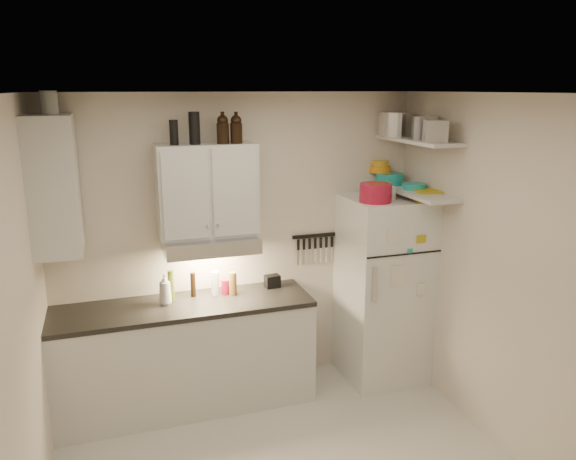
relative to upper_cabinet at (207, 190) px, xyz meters
name	(u,v)px	position (x,y,z in m)	size (l,w,h in m)	color
ceiling	(296,91)	(0.30, -1.33, 0.78)	(3.20, 3.00, 0.02)	silver
back_wall	(239,244)	(0.30, 0.18, -0.53)	(3.20, 0.02, 2.60)	beige
left_wall	(17,339)	(-1.31, -1.33, -0.53)	(0.02, 3.00, 2.60)	beige
right_wall	(506,278)	(1.91, -1.33, -0.53)	(0.02, 3.00, 2.60)	beige
base_cabinet	(186,357)	(-0.25, -0.14, -1.39)	(2.10, 0.60, 0.88)	silver
countertop	(184,306)	(-0.25, -0.14, -0.93)	(2.10, 0.62, 0.04)	black
upper_cabinet	(207,190)	(0.00, 0.00, 0.00)	(0.80, 0.33, 0.75)	silver
side_cabinet	(54,185)	(-1.14, -0.14, 0.12)	(0.33, 0.55, 1.00)	silver
range_hood	(210,244)	(0.00, -0.06, -0.44)	(0.76, 0.46, 0.12)	silver
fridge	(383,289)	(1.55, -0.18, -0.98)	(0.70, 0.68, 1.70)	white
shelf_hi	(419,141)	(1.75, -0.31, 0.38)	(0.30, 0.95, 0.03)	silver
shelf_lo	(416,192)	(1.75, -0.31, -0.07)	(0.30, 0.95, 0.03)	silver
knife_strip	(314,236)	(1.00, 0.15, -0.51)	(0.42, 0.02, 0.03)	black
dutch_oven	(376,193)	(1.36, -0.32, -0.05)	(0.27, 0.27, 0.16)	maroon
book_stack	(426,195)	(1.81, -0.39, -0.08)	(0.21, 0.26, 0.09)	#B3A116
spice_jar	(392,193)	(1.55, -0.25, -0.07)	(0.06, 0.06, 0.11)	silver
stock_pot	(395,124)	(1.68, -0.01, 0.49)	(0.29, 0.29, 0.21)	silver
tin_a	(424,128)	(1.76, -0.36, 0.48)	(0.19, 0.17, 0.19)	#AAAAAD
tin_b	(435,131)	(1.71, -0.62, 0.48)	(0.17, 0.17, 0.17)	#AAAAAD
bowl_teal	(390,179)	(1.69, 0.05, 0.00)	(0.25, 0.25, 0.10)	teal
bowl_orange	(380,169)	(1.63, 0.14, 0.08)	(0.20, 0.20, 0.06)	orange
bowl_yellow	(380,163)	(1.63, 0.14, 0.13)	(0.16, 0.16, 0.05)	gold
plates	(414,186)	(1.76, -0.25, -0.02)	(0.21, 0.21, 0.05)	teal
growler_a	(223,129)	(0.13, -0.06, 0.49)	(0.10, 0.10, 0.23)	black
growler_b	(236,129)	(0.24, -0.07, 0.49)	(0.10, 0.10, 0.23)	black
thermos_a	(194,128)	(-0.09, -0.04, 0.50)	(0.09, 0.09, 0.25)	black
thermos_b	(174,132)	(-0.25, -0.05, 0.47)	(0.07, 0.07, 0.19)	black
side_jar	(49,102)	(-1.12, -0.06, 0.71)	(0.12, 0.12, 0.16)	silver
soap_bottle	(165,287)	(-0.39, -0.10, -0.76)	(0.11, 0.11, 0.29)	silver
pepper_mill	(233,284)	(0.18, -0.06, -0.80)	(0.06, 0.06, 0.20)	brown
oil_bottle	(171,286)	(-0.33, -0.02, -0.78)	(0.05, 0.05, 0.26)	#495C17
vinegar_bottle	(193,285)	(-0.14, 0.01, -0.80)	(0.04, 0.04, 0.21)	black
clear_bottle	(215,283)	(0.04, 0.00, -0.80)	(0.07, 0.07, 0.21)	silver
red_jar	(225,287)	(0.12, -0.03, -0.84)	(0.06, 0.06, 0.13)	maroon
caddy	(272,281)	(0.55, 0.01, -0.85)	(0.13, 0.09, 0.11)	black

